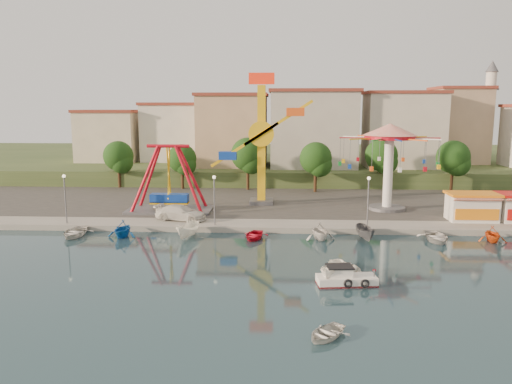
# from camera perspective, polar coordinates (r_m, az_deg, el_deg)

# --- Properties ---
(ground) EXTENTS (200.00, 200.00, 0.00)m
(ground) POSITION_cam_1_polar(r_m,az_deg,el_deg) (40.32, 4.26, -9.05)
(ground) COLOR #142B37
(ground) RESTS_ON ground
(quay_deck) EXTENTS (200.00, 100.00, 0.60)m
(quay_deck) POSITION_cam_1_polar(r_m,az_deg,el_deg) (100.97, 3.46, 2.51)
(quay_deck) COLOR #9E998E
(quay_deck) RESTS_ON ground
(asphalt_pad) EXTENTS (90.00, 28.00, 0.01)m
(asphalt_pad) POSITION_cam_1_polar(r_m,az_deg,el_deg) (69.28, 3.70, -0.56)
(asphalt_pad) COLOR #4C4944
(asphalt_pad) RESTS_ON quay_deck
(hill_terrace) EXTENTS (200.00, 60.00, 3.00)m
(hill_terrace) POSITION_cam_1_polar(r_m,az_deg,el_deg) (105.79, 3.44, 3.50)
(hill_terrace) COLOR #384C26
(hill_terrace) RESTS_ON ground
(pirate_ship_ride) EXTENTS (10.00, 5.00, 8.00)m
(pirate_ship_ride) POSITION_cam_1_polar(r_m,az_deg,el_deg) (60.00, -9.92, 1.38)
(pirate_ship_ride) COLOR #59595E
(pirate_ship_ride) RESTS_ON quay_deck
(kamikaze_tower) EXTENTS (8.59, 3.10, 16.50)m
(kamikaze_tower) POSITION_cam_1_polar(r_m,az_deg,el_deg) (63.21, 1.03, 5.57)
(kamikaze_tower) COLOR #59595E
(kamikaze_tower) RESTS_ON quay_deck
(wave_swinger) EXTENTS (11.60, 11.60, 10.40)m
(wave_swinger) POSITION_cam_1_polar(r_m,az_deg,el_deg) (61.66, 14.99, 4.97)
(wave_swinger) COLOR #59595E
(wave_swinger) RESTS_ON quay_deck
(booth_left) EXTENTS (5.40, 3.78, 3.08)m
(booth_left) POSITION_cam_1_polar(r_m,az_deg,el_deg) (59.52, 23.46, -1.53)
(booth_left) COLOR white
(booth_left) RESTS_ON quay_deck
(lamp_post_0) EXTENTS (0.14, 0.14, 5.00)m
(lamp_post_0) POSITION_cam_1_polar(r_m,az_deg,el_deg) (56.94, -20.95, -0.89)
(lamp_post_0) COLOR #59595E
(lamp_post_0) RESTS_ON quay_deck
(lamp_post_1) EXTENTS (0.14, 0.14, 5.00)m
(lamp_post_1) POSITION_cam_1_polar(r_m,az_deg,el_deg) (52.57, -4.77, -1.11)
(lamp_post_1) COLOR #59595E
(lamp_post_1) RESTS_ON quay_deck
(lamp_post_2) EXTENTS (0.14, 0.14, 5.00)m
(lamp_post_2) POSITION_cam_1_polar(r_m,az_deg,el_deg) (52.88, 12.68, -1.25)
(lamp_post_2) COLOR #59595E
(lamp_post_2) RESTS_ON quay_deck
(tree_0) EXTENTS (4.60, 4.60, 7.19)m
(tree_0) POSITION_cam_1_polar(r_m,az_deg,el_deg) (79.53, -15.45, 3.98)
(tree_0) COLOR #382314
(tree_0) RESTS_ON quay_deck
(tree_1) EXTENTS (4.35, 4.35, 6.80)m
(tree_1) POSITION_cam_1_polar(r_m,az_deg,el_deg) (76.29, -8.45, 3.79)
(tree_1) COLOR #382314
(tree_1) RESTS_ON quay_deck
(tree_2) EXTENTS (5.02, 5.02, 7.85)m
(tree_2) POSITION_cam_1_polar(r_m,az_deg,el_deg) (74.47, -0.95, 4.31)
(tree_2) COLOR #382314
(tree_2) RESTS_ON quay_deck
(tree_3) EXTENTS (4.68, 4.68, 7.32)m
(tree_3) POSITION_cam_1_polar(r_m,az_deg,el_deg) (73.08, 6.84, 3.85)
(tree_3) COLOR #382314
(tree_3) RESTS_ON quay_deck
(tree_4) EXTENTS (4.86, 4.86, 7.60)m
(tree_4) POSITION_cam_1_polar(r_m,az_deg,el_deg) (77.34, 14.13, 4.09)
(tree_4) COLOR #382314
(tree_4) RESTS_ON quay_deck
(tree_5) EXTENTS (4.83, 4.83, 7.54)m
(tree_5) POSITION_cam_1_polar(r_m,az_deg,el_deg) (78.17, 21.60, 3.73)
(tree_5) COLOR #382314
(tree_5) RESTS_ON quay_deck
(building_0) EXTENTS (9.26, 9.53, 11.87)m
(building_0) POSITION_cam_1_polar(r_m,az_deg,el_deg) (90.31, -18.22, 6.70)
(building_0) COLOR beige
(building_0) RESTS_ON hill_terrace
(building_1) EXTENTS (12.33, 9.01, 8.63)m
(building_1) POSITION_cam_1_polar(r_m,az_deg,el_deg) (91.99, -9.91, 6.07)
(building_1) COLOR silver
(building_1) RESTS_ON hill_terrace
(building_2) EXTENTS (11.95, 9.28, 11.23)m
(building_2) POSITION_cam_1_polar(r_m,az_deg,el_deg) (90.51, -1.65, 6.98)
(building_2) COLOR tan
(building_2) RESTS_ON hill_terrace
(building_3) EXTENTS (12.59, 10.50, 9.20)m
(building_3) POSITION_cam_1_polar(r_m,az_deg,el_deg) (87.38, 7.29, 6.14)
(building_3) COLOR beige
(building_3) RESTS_ON hill_terrace
(building_4) EXTENTS (10.75, 9.23, 9.24)m
(building_4) POSITION_cam_1_polar(r_m,az_deg,el_deg) (92.73, 15.50, 6.08)
(building_4) COLOR beige
(building_4) RESTS_ON hill_terrace
(building_5) EXTENTS (12.77, 10.96, 11.21)m
(building_5) POSITION_cam_1_polar(r_m,az_deg,el_deg) (94.69, 23.70, 6.29)
(building_5) COLOR tan
(building_5) RESTS_ON hill_terrace
(minaret) EXTENTS (2.80, 2.80, 18.00)m
(minaret) POSITION_cam_1_polar(r_m,az_deg,el_deg) (99.33, 25.08, 8.59)
(minaret) COLOR silver
(minaret) RESTS_ON hill_terrace
(cabin_motorboat) EXTENTS (4.52, 2.17, 1.53)m
(cabin_motorboat) POSITION_cam_1_polar(r_m,az_deg,el_deg) (37.88, 10.14, -9.78)
(cabin_motorboat) COLOR white
(cabin_motorboat) RESTS_ON ground
(rowboat_a) EXTENTS (4.04, 4.30, 0.73)m
(rowboat_a) POSITION_cam_1_polar(r_m,az_deg,el_deg) (40.67, 10.26, -8.47)
(rowboat_a) COLOR white
(rowboat_a) RESTS_ON ground
(rowboat_b) EXTENTS (3.43, 3.57, 0.60)m
(rowboat_b) POSITION_cam_1_polar(r_m,az_deg,el_deg) (29.63, 7.99, -15.66)
(rowboat_b) COLOR silver
(rowboat_b) RESTS_ON ground
(skiff) EXTENTS (2.67, 3.85, 1.39)m
(skiff) POSITION_cam_1_polar(r_m,az_deg,el_deg) (38.33, 8.79, -9.04)
(skiff) COLOR white
(skiff) RESTS_ON ground
(van) EXTENTS (6.02, 3.52, 1.64)m
(van) POSITION_cam_1_polar(r_m,az_deg,el_deg) (55.59, -8.59, -2.36)
(van) COLOR silver
(van) RESTS_ON quay_deck
(moored_boat_0) EXTENTS (3.05, 4.23, 0.87)m
(moored_boat_0) POSITION_cam_1_polar(r_m,az_deg,el_deg) (53.76, -20.03, -4.34)
(moored_boat_0) COLOR silver
(moored_boat_0) RESTS_ON ground
(moored_boat_1) EXTENTS (3.16, 3.57, 1.74)m
(moored_boat_1) POSITION_cam_1_polar(r_m,az_deg,el_deg) (51.95, -15.03, -4.07)
(moored_boat_1) COLOR #135BAE
(moored_boat_1) RESTS_ON ground
(moored_boat_2) EXTENTS (2.53, 4.24, 1.54)m
(moored_boat_2) POSITION_cam_1_polar(r_m,az_deg,el_deg) (50.34, -7.79, -4.37)
(moored_boat_2) COLOR white
(moored_boat_2) RESTS_ON ground
(moored_boat_3) EXTENTS (3.10, 3.90, 0.72)m
(moored_boat_3) POSITION_cam_1_polar(r_m,az_deg,el_deg) (49.66, -0.24, -4.96)
(moored_boat_3) COLOR red
(moored_boat_3) RESTS_ON ground
(moored_boat_4) EXTENTS (3.74, 4.04, 1.76)m
(moored_boat_4) POSITION_cam_1_polar(r_m,az_deg,el_deg) (49.62, 7.32, -4.44)
(moored_boat_4) COLOR silver
(moored_boat_4) RESTS_ON ground
(moored_boat_5) EXTENTS (1.96, 3.99, 1.48)m
(moored_boat_5) POSITION_cam_1_polar(r_m,az_deg,el_deg) (50.20, 12.41, -4.59)
(moored_boat_5) COLOR #515256
(moored_boat_5) RESTS_ON ground
(moored_boat_6) EXTENTS (3.08, 4.26, 0.87)m
(moored_boat_6) POSITION_cam_1_polar(r_m,az_deg,el_deg) (51.85, 19.90, -4.84)
(moored_boat_6) COLOR silver
(moored_boat_6) RESTS_ON ground
(moored_boat_7) EXTENTS (2.81, 3.18, 1.58)m
(moored_boat_7) POSITION_cam_1_polar(r_m,az_deg,el_deg) (53.57, 25.41, -4.36)
(moored_boat_7) COLOR #DB4C13
(moored_boat_7) RESTS_ON ground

